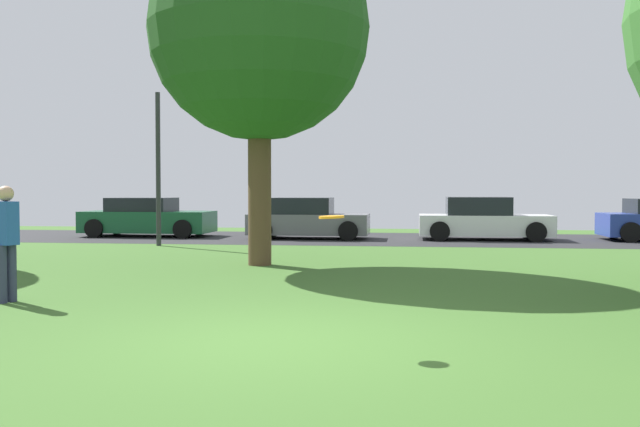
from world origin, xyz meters
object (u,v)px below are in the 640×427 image
oak_tree_right (259,31)px  parked_car_green (147,218)px  parked_car_white (483,220)px  parked_car_grey (308,220)px  frisbee_disc (331,217)px  street_lamp_post (158,169)px  person_thrower (6,238)px

oak_tree_right → parked_car_green: (-6.01, 8.64, -4.44)m
parked_car_white → oak_tree_right: bearing=-123.3°
parked_car_grey → parked_car_green: bearing=176.2°
frisbee_disc → street_lamp_post: 13.96m
frisbee_disc → parked_car_grey: parked_car_grey is taller
oak_tree_right → parked_car_grey: 9.38m
frisbee_disc → parked_car_white: bearing=78.9°
parked_car_white → parked_car_green: bearing=179.4°
person_thrower → parked_car_white: size_ratio=0.40×
oak_tree_right → parked_car_green: oak_tree_right is taller
frisbee_disc → parked_car_grey: 16.04m
oak_tree_right → parked_car_white: bearing=56.7°
parked_car_grey → street_lamp_post: (-3.91, -3.51, 1.62)m
oak_tree_right → frisbee_disc: (2.47, -7.54, -3.72)m
person_thrower → parked_car_grey: size_ratio=0.43×
oak_tree_right → parked_car_green: 11.43m
parked_car_green → street_lamp_post: size_ratio=1.00×
parked_car_green → street_lamp_post: 4.63m
frisbee_disc → street_lamp_post: bearing=118.2°
parked_car_white → street_lamp_post: 10.55m
frisbee_disc → parked_car_green: 18.29m
person_thrower → parked_car_green: 14.50m
parked_car_white → parked_car_grey: bearing=-177.3°
parked_car_grey → frisbee_disc: bearing=-80.4°
person_thrower → parked_car_white: bearing=82.5°
person_thrower → street_lamp_post: 10.38m
parked_car_green → parked_car_white: bearing=-0.6°
person_thrower → frisbee_disc: size_ratio=5.19×
oak_tree_right → parked_car_white: size_ratio=1.76×
oak_tree_right → parked_car_white: oak_tree_right is taller
person_thrower → parked_car_green: person_thrower is taller
oak_tree_right → street_lamp_post: size_ratio=1.67×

